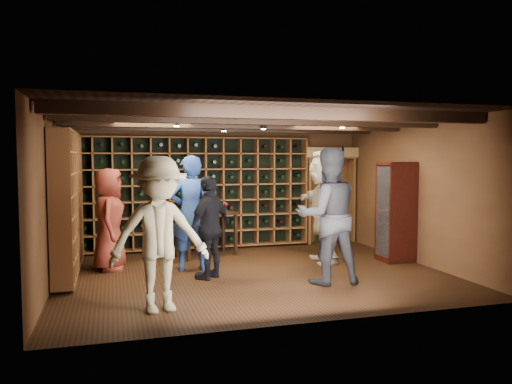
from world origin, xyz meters
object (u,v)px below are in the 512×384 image
object	(u,v)px
guest_red_floral	(109,219)
guest_beige	(325,206)
man_blue_shirt	(190,213)
guest_khaki	(159,234)
tasting_table	(206,217)
display_cabinet	(396,214)
man_grey_suit	(328,216)
guest_woman_black	(210,227)

from	to	relation	value
guest_red_floral	guest_beige	bearing A→B (deg)	-91.43
man_blue_shirt	guest_khaki	bearing A→B (deg)	73.33
guest_red_floral	tasting_table	distance (m)	1.88
display_cabinet	man_blue_shirt	bearing A→B (deg)	175.08
guest_beige	guest_red_floral	bearing A→B (deg)	-85.88
guest_red_floral	guest_khaki	bearing A→B (deg)	-161.48
display_cabinet	man_blue_shirt	xyz separation A→B (m)	(-3.64, 0.31, 0.09)
man_grey_suit	guest_beige	bearing A→B (deg)	-108.41
guest_red_floral	man_grey_suit	bearing A→B (deg)	-115.00
display_cabinet	guest_red_floral	world-z (taller)	display_cabinet
tasting_table	guest_red_floral	bearing A→B (deg)	-177.85
man_blue_shirt	guest_beige	bearing A→B (deg)	-179.44
man_blue_shirt	guest_beige	world-z (taller)	guest_beige
guest_red_floral	tasting_table	bearing A→B (deg)	-63.69
man_blue_shirt	man_grey_suit	distance (m)	2.30
guest_beige	man_blue_shirt	bearing A→B (deg)	-80.33
guest_woman_black	tasting_table	distance (m)	1.74
guest_woman_black	man_blue_shirt	bearing A→B (deg)	-114.59
guest_red_floral	tasting_table	xyz separation A→B (m)	(1.75, 0.68, -0.11)
guest_khaki	man_blue_shirt	bearing A→B (deg)	61.79
guest_woman_black	guest_beige	world-z (taller)	guest_beige
guest_red_floral	guest_khaki	size ratio (longest dim) A/B	0.90
guest_khaki	guest_beige	xyz separation A→B (m)	(3.07, 2.07, 0.07)
guest_red_floral	display_cabinet	bearing A→B (deg)	-92.89
man_blue_shirt	guest_woman_black	bearing A→B (deg)	108.44
guest_beige	guest_woman_black	bearing A→B (deg)	-63.46
man_grey_suit	guest_khaki	xyz separation A→B (m)	(-2.51, -0.69, -0.06)
display_cabinet	man_grey_suit	size ratio (longest dim) A/B	0.87
man_blue_shirt	guest_khaki	size ratio (longest dim) A/B	1.01
man_blue_shirt	guest_red_floral	bearing A→B (deg)	-14.84
guest_woman_black	guest_red_floral	bearing A→B (deg)	-76.43
guest_woman_black	guest_beige	size ratio (longest dim) A/B	0.79
display_cabinet	man_blue_shirt	world-z (taller)	man_blue_shirt
guest_red_floral	guest_beige	size ratio (longest dim) A/B	0.84
man_blue_shirt	guest_red_floral	size ratio (longest dim) A/B	1.13
display_cabinet	guest_red_floral	distance (m)	4.97
guest_beige	tasting_table	xyz separation A→B (m)	(-1.92, 1.10, -0.27)
man_blue_shirt	guest_beige	xyz separation A→B (m)	(2.38, -0.04, 0.06)
guest_woman_black	display_cabinet	bearing A→B (deg)	144.28
guest_beige	man_grey_suit	bearing A→B (deg)	-11.57
display_cabinet	guest_beige	size ratio (longest dim) A/B	0.87
display_cabinet	man_grey_suit	distance (m)	2.14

